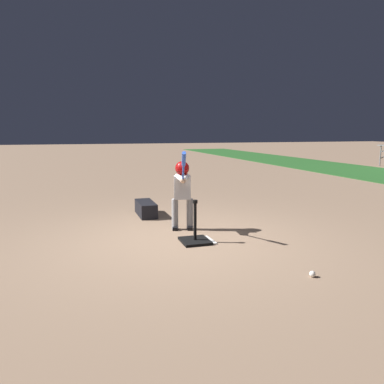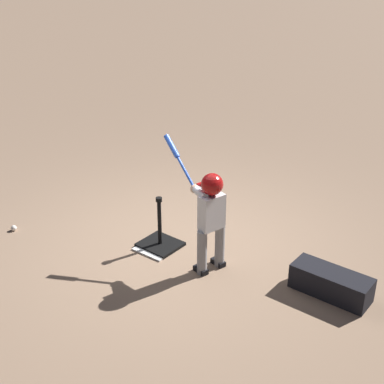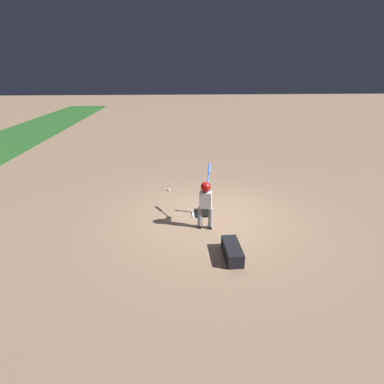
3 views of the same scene
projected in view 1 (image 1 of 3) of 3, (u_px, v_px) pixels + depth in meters
ground_plane at (178, 241)px, 5.84m from camera, size 90.00×90.00×0.00m
home_plate at (199, 241)px, 5.79m from camera, size 0.45×0.45×0.02m
batting_tee at (195, 237)px, 5.75m from camera, size 0.47×0.43×0.66m
batter_child at (182, 186)px, 6.36m from camera, size 0.96×0.43×1.40m
baseball at (312, 274)px, 4.39m from camera, size 0.07×0.07×0.07m
equipment_bag at (146, 209)px, 7.58m from camera, size 0.84×0.33×0.28m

